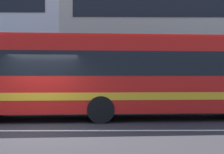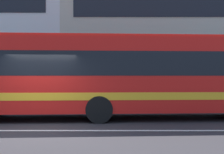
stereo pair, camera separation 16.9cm
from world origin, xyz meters
TOP-DOWN VIEW (x-y plane):
  - ground_plane at (0.00, 0.00)m, footprint 160.00×160.00m
  - lane_centre_line at (0.00, 0.00)m, footprint 60.00×0.16m
  - hedge_row_far at (-1.90, 6.57)m, footprint 16.59×1.10m
  - apartment_block_right at (10.76, 15.34)m, footprint 23.66×9.74m
  - transit_bus at (2.79, 2.60)m, footprint 12.55×3.17m

SIDE VIEW (x-z plane):
  - ground_plane at x=0.00m, z-range 0.00..0.00m
  - lane_centre_line at x=0.00m, z-range 0.00..0.01m
  - hedge_row_far at x=-1.90m, z-range 0.00..0.92m
  - transit_bus at x=2.79m, z-range 0.17..3.48m
  - apartment_block_right at x=10.76m, z-range 0.00..12.23m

